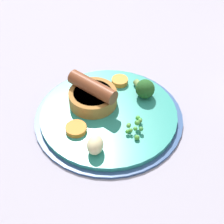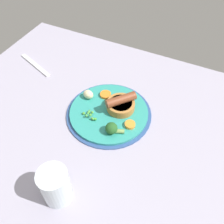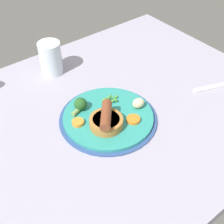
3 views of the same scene
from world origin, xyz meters
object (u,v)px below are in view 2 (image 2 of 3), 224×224
at_px(potato_chunk_0, 88,94).
at_px(carrot_slice_1, 106,95).
at_px(pea_pile, 90,115).
at_px(broccoli_floret_far, 112,128).
at_px(dinner_plate, 109,113).
at_px(drinking_glass, 55,185).
at_px(sausage_pudding, 121,104).
at_px(fork, 35,65).
at_px(carrot_slice_4, 130,124).

height_order(potato_chunk_0, carrot_slice_1, potato_chunk_0).
height_order(pea_pile, broccoli_floret_far, broccoli_floret_far).
height_order(dinner_plate, pea_pile, pea_pile).
bearing_deg(potato_chunk_0, dinner_plate, 164.36).
bearing_deg(drinking_glass, pea_pile, -79.51).
distance_m(sausage_pudding, potato_chunk_0, 0.12).
height_order(potato_chunk_0, fork, potato_chunk_0).
relative_size(pea_pile, carrot_slice_4, 1.67).
bearing_deg(drinking_glass, carrot_slice_1, -82.76).
bearing_deg(dinner_plate, drinking_glass, 90.72).
relative_size(carrot_slice_1, drinking_glass, 0.35).
bearing_deg(potato_chunk_0, fork, -14.61).
height_order(broccoli_floret_far, fork, broccoli_floret_far).
bearing_deg(carrot_slice_4, pea_pile, 10.47).
distance_m(sausage_pudding, drinking_glass, 0.33).
distance_m(dinner_plate, broccoli_floret_far, 0.09).
bearing_deg(dinner_plate, potato_chunk_0, -15.64).
xyz_separation_m(carrot_slice_1, drinking_glass, (-0.05, 0.36, 0.04)).
bearing_deg(broccoli_floret_far, potato_chunk_0, -56.14).
bearing_deg(pea_pile, carrot_slice_4, -169.53).
bearing_deg(drinking_glass, fork, -46.67).
xyz_separation_m(dinner_plate, drinking_glass, (-0.00, 0.30, 0.05)).
bearing_deg(broccoli_floret_far, fork, -42.98).
bearing_deg(fork, drinking_glass, 153.40).
relative_size(sausage_pudding, potato_chunk_0, 2.59).
bearing_deg(drinking_glass, broccoli_floret_far, -100.41).
xyz_separation_m(dinner_plate, sausage_pudding, (-0.03, -0.03, 0.03)).
bearing_deg(dinner_plate, carrot_slice_4, 165.20).
bearing_deg(pea_pile, broccoli_floret_far, 164.78).
height_order(sausage_pudding, drinking_glass, drinking_glass).
relative_size(broccoli_floret_far, drinking_glass, 0.52).
bearing_deg(sausage_pudding, dinner_plate, 175.64).
distance_m(potato_chunk_0, fork, 0.29).
bearing_deg(sausage_pudding, potato_chunk_0, 132.34).
bearing_deg(carrot_slice_4, drinking_glass, 73.75).
bearing_deg(fork, potato_chunk_0, -174.54).
distance_m(sausage_pudding, broccoli_floret_far, 0.10).
bearing_deg(carrot_slice_4, fork, -14.85).
relative_size(pea_pile, carrot_slice_1, 1.44).
relative_size(dinner_plate, broccoli_floret_far, 4.85).
height_order(pea_pile, fork, pea_pile).
relative_size(dinner_plate, drinking_glass, 2.54).
bearing_deg(potato_chunk_0, carrot_slice_4, 164.77).
height_order(fork, drinking_glass, drinking_glass).
height_order(carrot_slice_4, fork, carrot_slice_4).
relative_size(fork, drinking_glass, 1.66).
bearing_deg(drinking_glass, potato_chunk_0, -74.03).
bearing_deg(carrot_slice_1, drinking_glass, 97.24).
xyz_separation_m(broccoli_floret_far, carrot_slice_4, (-0.04, -0.05, -0.01)).
bearing_deg(broccoli_floret_far, pea_pile, -36.20).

